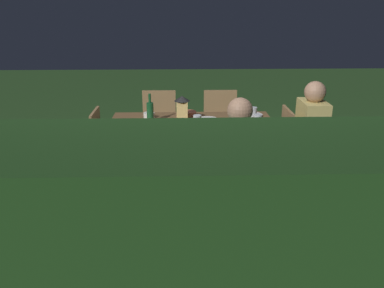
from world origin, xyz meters
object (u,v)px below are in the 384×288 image
chair_side_right_a (240,180)px  wine_glass_d (234,110)px  plate_a (208,119)px  bowl_bread (149,115)px  bowl_olives (212,127)px  bowl_dip (188,114)px  wine_glass_b (253,113)px  wine_glass_e (258,120)px  chair_head_far (86,148)px  dining_table (192,129)px  chair_head_near (297,146)px  bowl_salad (171,125)px  chair_side_left_b (159,124)px  person_in_green (237,154)px  lantern_centerpiece (182,108)px  person_in_mustard (317,132)px  green_bottle_on_table (150,112)px  wine_glass_c (237,119)px  plate_b (250,115)px  chair_side_left_a (221,124)px

chair_side_right_a → wine_glass_d: bearing=-93.1°
plate_a → bowl_bread: bowl_bread is taller
bowl_olives → bowl_dip: bowl_dip is taller
wine_glass_b → wine_glass_e: size_ratio=1.00×
chair_head_far → dining_table: bearing=180.0°
chair_head_near → bowl_salad: chair_head_near is taller
chair_head_far → wine_glass_d: 1.54m
chair_side_right_a → bowl_olives: chair_side_right_a is taller
chair_side_left_b → person_in_green: person_in_green is taller
chair_head_far → bowl_bread: (-0.63, -0.19, 0.28)m
plate_a → lantern_centerpiece: bearing=12.0°
chair_side_right_a → plate_a: bearing=-77.4°
person_in_green → bowl_salad: (0.57, -0.45, 0.13)m
person_in_mustard → green_bottle_on_table: person_in_mustard is taller
bowl_dip → person_in_green: bearing=115.1°
chair_side_right_a → dining_table: bearing=-65.6°
lantern_centerpiece → bowl_bread: lantern_centerpiece is taller
chair_head_far → wine_glass_c: wine_glass_c is taller
bowl_dip → chair_side_right_a: bearing=110.9°
chair_side_right_a → plate_b: (-0.25, -1.07, 0.26)m
person_in_green → chair_side_left_a: 1.45m
bowl_olives → chair_head_far: bearing=-9.4°
green_bottle_on_table → bowl_dip: green_bottle_on_table is taller
chair_side_left_a → bowl_olives: (0.19, 1.03, 0.27)m
green_bottle_on_table → bowl_dip: 0.44m
wine_glass_c → plate_a: wine_glass_c is taller
person_in_mustard → wine_glass_d: bearing=-4.0°
plate_b → bowl_salad: size_ratio=2.19×
wine_glass_d → bowl_bread: size_ratio=1.50×
chair_side_left_a → bowl_salad: size_ratio=7.34×
chair_head_near → bowl_dip: chair_head_near is taller
person_in_mustard → plate_a: size_ratio=5.69×
chair_head_far → lantern_centerpiece: 1.05m
bowl_olives → wine_glass_b: bearing=-159.7°
person_in_mustard → bowl_olives: size_ratio=6.98×
chair_head_far → bowl_dip: 1.10m
wine_glass_d → green_bottle_on_table: bearing=1.7°
lantern_centerpiece → wine_glass_d: size_ratio=1.57×
bowl_bread → wine_glass_b: bearing=166.9°
chair_side_right_a → person_in_mustard: (-0.90, -0.82, 0.15)m
chair_head_near → dining_table: bearing=0.0°
person_in_mustard → wine_glass_c: size_ratio=6.80×
chair_side_left_b → green_bottle_on_table: size_ratio=3.00×
person_in_green → bowl_salad: 0.74m
lantern_centerpiece → bowl_dip: lantern_centerpiece is taller
plate_a → bowl_bread: 0.61m
chair_side_right_a → bowl_olives: size_ratio=5.28×
green_bottle_on_table → bowl_bread: bearing=-80.6°
person_in_mustard → wine_glass_e: person_in_mustard is taller
wine_glass_d → wine_glass_e: (-0.18, 0.37, 0.00)m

